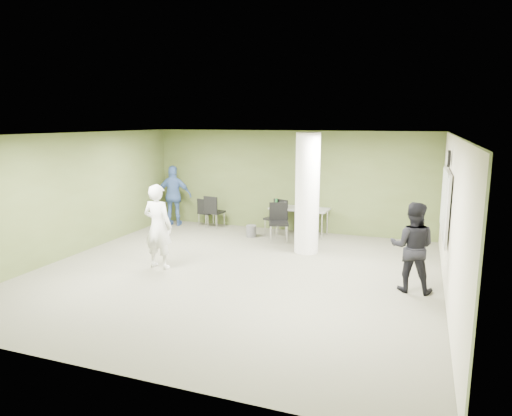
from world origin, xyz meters
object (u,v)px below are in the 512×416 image
at_px(man_black, 412,247).
at_px(man_blue, 174,196).
at_px(folding_table, 299,210).
at_px(woman_white, 158,226).
at_px(chair_back_left, 213,209).

bearing_deg(man_black, man_blue, -23.22).
bearing_deg(man_blue, folding_table, 167.13).
distance_m(woman_white, man_blue, 3.99).
xyz_separation_m(chair_back_left, woman_white, (0.48, -3.69, 0.34)).
xyz_separation_m(chair_back_left, man_black, (5.51, -3.28, 0.27)).
bearing_deg(man_blue, woman_white, 100.30).
height_order(chair_back_left, man_black, man_black).
bearing_deg(chair_back_left, man_black, 158.33).
xyz_separation_m(chair_back_left, man_blue, (-1.23, -0.08, 0.34)).
bearing_deg(folding_table, man_black, -44.85).
relative_size(chair_back_left, man_black, 0.57).
relative_size(woman_white, man_blue, 1.00).
height_order(woman_white, man_blue, woman_white).
bearing_deg(man_black, woman_white, 6.85).
distance_m(chair_back_left, woman_white, 3.73).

